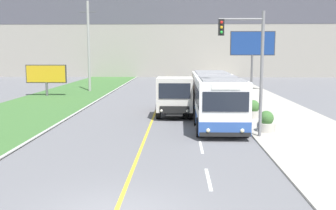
{
  "coord_description": "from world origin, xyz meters",
  "views": [
    {
      "loc": [
        1.73,
        -9.91,
        4.36
      ],
      "look_at": [
        1.1,
        11.85,
        1.4
      ],
      "focal_mm": 42.0,
      "sensor_mm": 36.0,
      "label": 1
    }
  ],
  "objects_px": {
    "dump_truck": "(175,97)",
    "car_distant": "(203,89)",
    "planter_round_near": "(266,122)",
    "traffic_light_mast": "(250,59)",
    "city_bus": "(215,98)",
    "utility_pole_far": "(89,46)",
    "billboard_small": "(46,75)",
    "planter_round_second": "(253,110)",
    "planter_round_far": "(235,95)",
    "planter_round_third": "(243,102)",
    "billboard_large": "(253,46)"
  },
  "relations": [
    {
      "from": "city_bus",
      "to": "dump_truck",
      "type": "distance_m",
      "value": 3.15
    },
    {
      "from": "planter_round_near",
      "to": "planter_round_second",
      "type": "relative_size",
      "value": 0.97
    },
    {
      "from": "city_bus",
      "to": "planter_round_third",
      "type": "relative_size",
      "value": 10.38
    },
    {
      "from": "planter_round_third",
      "to": "utility_pole_far",
      "type": "bearing_deg",
      "value": 137.98
    },
    {
      "from": "billboard_large",
      "to": "planter_round_third",
      "type": "distance_m",
      "value": 14.97
    },
    {
      "from": "car_distant",
      "to": "planter_round_second",
      "type": "bearing_deg",
      "value": -79.58
    },
    {
      "from": "planter_round_near",
      "to": "city_bus",
      "type": "bearing_deg",
      "value": 125.61
    },
    {
      "from": "billboard_large",
      "to": "billboard_small",
      "type": "bearing_deg",
      "value": -165.43
    },
    {
      "from": "billboard_small",
      "to": "planter_round_far",
      "type": "relative_size",
      "value": 3.38
    },
    {
      "from": "dump_truck",
      "to": "planter_round_near",
      "type": "height_order",
      "value": "dump_truck"
    },
    {
      "from": "city_bus",
      "to": "billboard_small",
      "type": "xyz_separation_m",
      "value": [
        -15.37,
        13.87,
        0.61
      ]
    },
    {
      "from": "car_distant",
      "to": "planter_round_near",
      "type": "bearing_deg",
      "value": -82.47
    },
    {
      "from": "car_distant",
      "to": "utility_pole_far",
      "type": "relative_size",
      "value": 0.44
    },
    {
      "from": "planter_round_near",
      "to": "planter_round_second",
      "type": "distance_m",
      "value": 4.45
    },
    {
      "from": "city_bus",
      "to": "utility_pole_far",
      "type": "relative_size",
      "value": 1.19
    },
    {
      "from": "planter_round_near",
      "to": "planter_round_far",
      "type": "xyz_separation_m",
      "value": [
        0.15,
        13.35,
        0.02
      ]
    },
    {
      "from": "dump_truck",
      "to": "car_distant",
      "type": "xyz_separation_m",
      "value": [
        2.64,
        12.57,
        -0.66
      ]
    },
    {
      "from": "dump_truck",
      "to": "planter_round_near",
      "type": "bearing_deg",
      "value": -46.76
    },
    {
      "from": "city_bus",
      "to": "planter_round_far",
      "type": "xyz_separation_m",
      "value": [
        2.63,
        9.89,
        -0.91
      ]
    },
    {
      "from": "traffic_light_mast",
      "to": "planter_round_third",
      "type": "height_order",
      "value": "traffic_light_mast"
    },
    {
      "from": "billboard_large",
      "to": "planter_round_far",
      "type": "distance_m",
      "value": 10.94
    },
    {
      "from": "city_bus",
      "to": "dump_truck",
      "type": "bearing_deg",
      "value": 143.58
    },
    {
      "from": "dump_truck",
      "to": "utility_pole_far",
      "type": "relative_size",
      "value": 0.69
    },
    {
      "from": "utility_pole_far",
      "to": "planter_round_near",
      "type": "distance_m",
      "value": 27.03
    },
    {
      "from": "planter_round_far",
      "to": "planter_round_third",
      "type": "bearing_deg",
      "value": -90.01
    },
    {
      "from": "dump_truck",
      "to": "traffic_light_mast",
      "type": "xyz_separation_m",
      "value": [
        3.81,
        -6.56,
        2.67
      ]
    },
    {
      "from": "traffic_light_mast",
      "to": "billboard_large",
      "type": "height_order",
      "value": "billboard_large"
    },
    {
      "from": "billboard_small",
      "to": "planter_round_far",
      "type": "distance_m",
      "value": 18.49
    },
    {
      "from": "traffic_light_mast",
      "to": "planter_round_near",
      "type": "relative_size",
      "value": 5.65
    },
    {
      "from": "dump_truck",
      "to": "billboard_large",
      "type": "xyz_separation_m",
      "value": [
        8.33,
        17.51,
        3.68
      ]
    },
    {
      "from": "car_distant",
      "to": "city_bus",
      "type": "bearing_deg",
      "value": -90.44
    },
    {
      "from": "traffic_light_mast",
      "to": "planter_round_third",
      "type": "xyz_separation_m",
      "value": [
        1.35,
        10.13,
        -3.45
      ]
    },
    {
      "from": "dump_truck",
      "to": "traffic_light_mast",
      "type": "bearing_deg",
      "value": -59.86
    },
    {
      "from": "city_bus",
      "to": "dump_truck",
      "type": "height_order",
      "value": "city_bus"
    },
    {
      "from": "car_distant",
      "to": "planter_round_second",
      "type": "height_order",
      "value": "car_distant"
    },
    {
      "from": "planter_round_third",
      "to": "traffic_light_mast",
      "type": "bearing_deg",
      "value": -97.6
    },
    {
      "from": "utility_pole_far",
      "to": "planter_round_far",
      "type": "relative_size",
      "value": 8.27
    },
    {
      "from": "traffic_light_mast",
      "to": "planter_round_far",
      "type": "distance_m",
      "value": 15.04
    },
    {
      "from": "billboard_small",
      "to": "planter_round_third",
      "type": "height_order",
      "value": "billboard_small"
    },
    {
      "from": "traffic_light_mast",
      "to": "planter_round_near",
      "type": "bearing_deg",
      "value": 45.66
    },
    {
      "from": "city_bus",
      "to": "planter_round_far",
      "type": "relative_size",
      "value": 9.83
    },
    {
      "from": "planter_round_second",
      "to": "billboard_large",
      "type": "bearing_deg",
      "value": 80.07
    },
    {
      "from": "dump_truck",
      "to": "billboard_large",
      "type": "height_order",
      "value": "billboard_large"
    },
    {
      "from": "city_bus",
      "to": "planter_round_near",
      "type": "xyz_separation_m",
      "value": [
        2.48,
        -3.46,
        -0.94
      ]
    },
    {
      "from": "utility_pole_far",
      "to": "billboard_small",
      "type": "distance_m",
      "value": 6.51
    },
    {
      "from": "traffic_light_mast",
      "to": "billboard_large",
      "type": "relative_size",
      "value": 0.96
    },
    {
      "from": "traffic_light_mast",
      "to": "car_distant",
      "type": "bearing_deg",
      "value": 93.48
    },
    {
      "from": "car_distant",
      "to": "planter_round_far",
      "type": "distance_m",
      "value": 5.2
    },
    {
      "from": "car_distant",
      "to": "planter_round_near",
      "type": "xyz_separation_m",
      "value": [
        2.37,
        -17.9,
        -0.12
      ]
    },
    {
      "from": "city_bus",
      "to": "billboard_small",
      "type": "bearing_deg",
      "value": 137.93
    }
  ]
}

